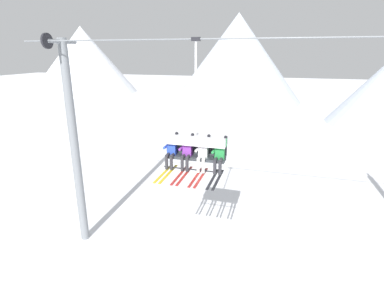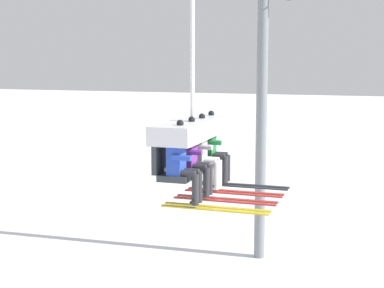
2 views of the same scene
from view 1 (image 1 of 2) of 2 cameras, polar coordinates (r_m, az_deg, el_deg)
The scene contains 10 objects.
ground_plane at distance 13.46m, azimuth 3.96°, elevation -21.48°, with size 200.00×200.00×0.00m, color white.
mountain_peak_west at distance 70.93m, azimuth -20.01°, elevation 14.82°, with size 22.20×22.20×13.69m.
mountain_peak_central at distance 55.43m, azimuth 8.64°, elevation 15.89°, with size 22.63×22.63×14.89m.
lift_tower_near at distance 13.70m, azimuth -21.58°, elevation 0.23°, with size 0.36×1.88×9.06m.
lift_cable at distance 9.56m, azimuth 13.28°, elevation 19.02°, with size 17.26×0.05×0.05m.
chairlift_chair at distance 10.39m, azimuth 0.77°, elevation 0.42°, with size 2.14×0.74×4.34m.
skier_blue at distance 10.55m, azimuth -4.04°, elevation -1.21°, with size 0.48×1.70×1.34m.
skier_purple at distance 10.37m, azimuth -1.06°, elevation -1.48°, with size 0.48×1.70×1.34m.
skier_white at distance 10.22m, azimuth 2.02°, elevation -1.77°, with size 0.48×1.70×1.34m.
skier_green at distance 10.11m, azimuth 5.18°, elevation -2.05°, with size 0.48×1.70×1.34m.
Camera 1 is at (2.09, -10.33, 8.37)m, focal length 28.00 mm.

